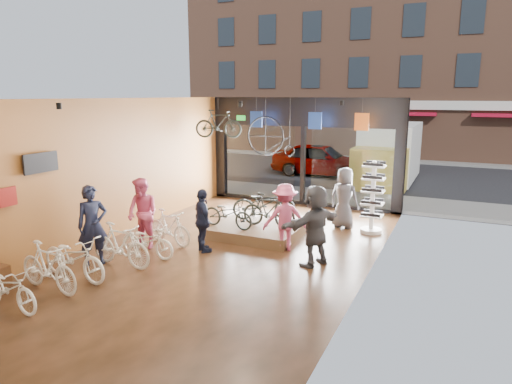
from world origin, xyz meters
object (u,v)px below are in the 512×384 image
Objects in this scene: floor_bike_2 at (74,257)px; floor_bike_3 at (120,245)px; customer_2 at (203,221)px; sunglasses_rack at (373,197)px; street_car at (320,159)px; floor_bike_1 at (48,267)px; customer_3 at (285,217)px; customer_5 at (315,226)px; customer_4 at (344,198)px; display_bike_mid at (269,210)px; penny_farthing at (273,138)px; hung_bike at (218,124)px; box_truck at (387,155)px; customer_0 at (93,225)px; display_platform at (255,231)px; floor_bike_0 at (8,288)px; display_bike_left at (228,213)px; floor_bike_4 at (147,241)px; customer_1 at (143,213)px; display_bike_right at (264,204)px; floor_bike_5 at (169,227)px.

floor_bike_3 reaches higher than floor_bike_2.
sunglasses_rack is (3.54, 3.43, 0.23)m from customer_2.
floor_bike_3 is (-0.62, -13.61, -0.28)m from street_car.
floor_bike_1 is 0.98× the size of customer_3.
customer_4 is at bearing -151.35° from customer_5.
penny_farthing is at bearing 22.13° from display_bike_mid.
floor_bike_2 is at bearing 165.00° from hung_bike.
customer_0 is (-4.61, -12.75, -0.36)m from box_truck.
floor_bike_2 is at bearing 150.85° from display_bike_mid.
box_truck reaches higher than sunglasses_rack.
penny_farthing reaches higher than display_bike_mid.
display_bike_mid is (0.37, 0.08, 0.62)m from display_platform.
customer_0 is (-1.28, -13.75, 0.14)m from street_car.
box_truck is 3.88× the size of floor_bike_3.
customer_0 is (-0.25, 2.42, 0.52)m from floor_bike_0.
display_bike_mid is (0.99, 0.52, 0.07)m from display_bike_left.
floor_bike_4 is (-0.46, -12.84, -0.39)m from street_car.
floor_bike_3 is 6.97m from sunglasses_rack.
hung_bike is (-3.65, 3.18, 2.07)m from customer_3.
street_car is 2.92× the size of floor_bike_0.
customer_2 is 1.02× the size of hung_bike.
floor_bike_1 is 3.70m from customer_2.
hung_bike reaches higher than customer_2.
floor_bike_3 is at bearing -7.20° from floor_bike_1.
floor_bike_0 is at bearing -174.50° from floor_bike_1.
customer_3 is at bearing -16.93° from customer_0.
customer_3 is (1.82, 0.96, 0.05)m from customer_2.
hung_bike is (-1.26, -7.80, 2.13)m from street_car.
box_truck is 4.21× the size of display_bike_mid.
display_bike_mid is at bearing 49.34° from customer_1.
display_bike_mid is 0.84× the size of customer_0.
customer_2 is (-0.05, -1.24, 0.10)m from display_bike_left.
street_car is 7.70m from penny_farthing.
box_truck is (3.32, -1.00, 0.51)m from street_car.
floor_bike_0 is 5.71m from display_bike_left.
floor_bike_1 is 1.04× the size of penny_farthing.
display_bike_mid is (2.24, 3.43, 0.26)m from floor_bike_3.
street_car is 11.24m from customer_3.
box_truck is 8.81m from display_bike_right.
display_platform is 1.52× the size of hung_bike.
penny_farthing reaches higher than floor_bike_4.
customer_2 is 4.93m from sunglasses_rack.
hung_bike is (-4.66, 3.86, 1.98)m from customer_5.
customer_1 is (-1.61, -1.61, 0.21)m from display_bike_left.
display_bike_left is at bearing -41.58° from customer_3.
floor_bike_1 reaches higher than floor_bike_0.
floor_bike_0 is 0.95× the size of floor_bike_1.
box_truck is 3.91× the size of floor_bike_1.
floor_bike_2 is 1.01m from customer_0.
floor_bike_5 is 1.64m from display_bike_left.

